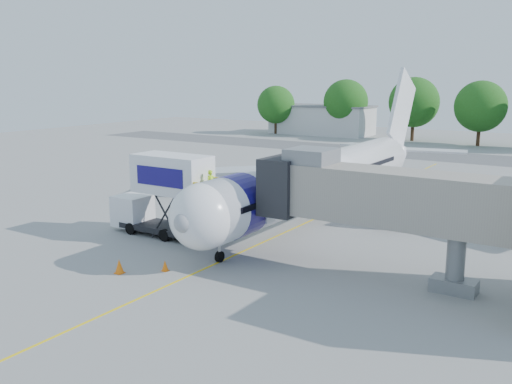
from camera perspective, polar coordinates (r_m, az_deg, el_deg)
The scene contains 14 objects.
ground at distance 40.75m, azimuth 4.31°, elevation -3.42°, with size 160.00×160.00×0.00m, color #999997.
guidance_line at distance 40.75m, azimuth 4.31°, elevation -3.41°, with size 0.15×70.00×0.01m, color yellow.
taxiway_strip at distance 79.59m, azimuth 18.96°, elevation 3.33°, with size 120.00×10.00×0.01m, color #59595B.
aircraft at distance 43.70m, azimuth 6.95°, elevation 1.51°, with size 34.17×37.73×11.35m.
jet_bridge at distance 30.28m, azimuth 11.39°, elevation -0.41°, with size 13.90×3.20×6.60m.
catering_hiloader at distance 38.05m, azimuth -9.09°, elevation -0.34°, with size 8.50×2.44×5.50m.
ground_tug at distance 25.19m, azimuth -13.04°, elevation -11.56°, with size 3.94×3.10×1.40m.
safety_cone_a at distance 31.83m, azimuth -9.08°, elevation -7.31°, with size 0.38×0.38×0.60m.
safety_cone_b at distance 31.92m, azimuth -13.51°, elevation -7.26°, with size 0.50×0.50×0.79m.
outbuilding_left at distance 105.84m, azimuth 6.58°, elevation 7.21°, with size 18.40×8.40×5.30m.
tree_a at distance 105.80m, azimuth 2.01°, elevation 8.72°, with size 6.88×6.88×8.77m.
tree_b at distance 102.28m, azimuth 8.97°, elevation 8.90°, with size 7.80×7.80×9.95m.
tree_c at distance 97.25m, azimuth 15.52°, elevation 8.64°, with size 8.13×8.13×10.36m.
tree_d at distance 93.34m, azimuth 21.55°, elevation 7.97°, with size 7.73×7.73×9.86m.
Camera 1 is at (18.70, -34.65, 10.49)m, focal length 40.00 mm.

